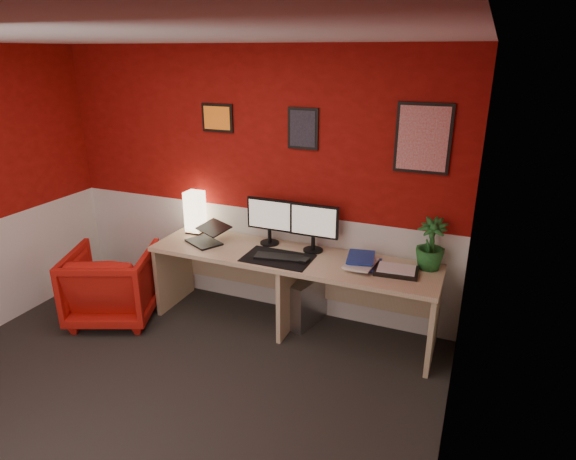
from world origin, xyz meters
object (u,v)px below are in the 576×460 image
(shoji_lamp, at_px, (195,213))
(desk, at_px, (291,292))
(armchair, at_px, (113,284))
(monitor_left, at_px, (269,214))
(monitor_right, at_px, (314,221))
(potted_plant, at_px, (431,244))
(laptop, at_px, (203,232))
(pc_tower, at_px, (306,301))
(zen_tray, at_px, (396,271))

(shoji_lamp, bearing_deg, desk, -9.79)
(desk, distance_m, armchair, 1.70)
(monitor_left, relative_size, armchair, 0.75)
(monitor_right, relative_size, potted_plant, 1.33)
(laptop, xyz_separation_m, potted_plant, (2.03, 0.23, 0.11))
(shoji_lamp, distance_m, armchair, 1.03)
(potted_plant, height_order, armchair, potted_plant)
(armchair, bearing_deg, potted_plant, 170.96)
(monitor_left, bearing_deg, desk, -33.26)
(pc_tower, height_order, armchair, armchair)
(shoji_lamp, xyz_separation_m, armchair, (-0.54, -0.65, -0.58))
(monitor_left, xyz_separation_m, monitor_right, (0.44, -0.01, 0.00))
(zen_tray, bearing_deg, laptop, -178.65)
(shoji_lamp, bearing_deg, monitor_right, -0.44)
(desk, height_order, laptop, laptop)
(laptop, height_order, monitor_right, monitor_right)
(shoji_lamp, bearing_deg, potted_plant, 0.17)
(monitor_right, bearing_deg, zen_tray, -12.39)
(monitor_right, bearing_deg, shoji_lamp, 179.56)
(armchair, bearing_deg, pc_tower, 177.10)
(monitor_left, bearing_deg, monitor_right, -1.65)
(armchair, bearing_deg, zen_tray, 168.09)
(zen_tray, bearing_deg, desk, -179.54)
(monitor_left, xyz_separation_m, pc_tower, (0.39, -0.04, -0.80))
(shoji_lamp, height_order, armchair, shoji_lamp)
(monitor_right, bearing_deg, pc_tower, -146.74)
(zen_tray, xyz_separation_m, potted_plant, (0.23, 0.19, 0.20))
(monitor_right, relative_size, armchair, 0.75)
(shoji_lamp, xyz_separation_m, laptop, (0.22, -0.22, -0.09))
(shoji_lamp, height_order, monitor_left, monitor_left)
(laptop, xyz_separation_m, monitor_right, (1.02, 0.22, 0.18))
(shoji_lamp, height_order, zen_tray, shoji_lamp)
(monitor_right, distance_m, zen_tray, 0.85)
(potted_plant, distance_m, armchair, 2.94)
(potted_plant, bearing_deg, armchair, -166.76)
(laptop, height_order, zen_tray, laptop)
(monitor_left, xyz_separation_m, zen_tray, (1.22, -0.19, -0.28))
(monitor_left, xyz_separation_m, armchair, (-1.35, -0.66, -0.67))
(laptop, bearing_deg, shoji_lamp, 162.43)
(shoji_lamp, xyz_separation_m, pc_tower, (1.19, -0.04, -0.70))
(shoji_lamp, distance_m, monitor_right, 1.25)
(desk, relative_size, laptop, 7.88)
(shoji_lamp, relative_size, monitor_left, 0.69)
(potted_plant, bearing_deg, zen_tray, -140.80)
(monitor_right, bearing_deg, laptop, -168.07)
(monitor_left, xyz_separation_m, potted_plant, (1.45, 0.00, -0.07))
(pc_tower, bearing_deg, laptop, -155.07)
(laptop, xyz_separation_m, monitor_left, (0.58, 0.23, 0.18))
(monitor_right, relative_size, zen_tray, 1.66)
(monitor_left, height_order, zen_tray, monitor_left)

